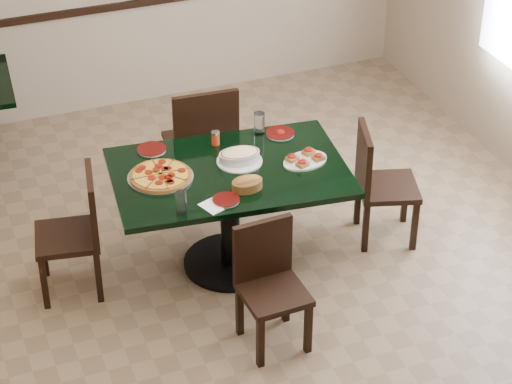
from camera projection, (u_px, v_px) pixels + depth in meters
name	position (u px, v px, depth m)	size (l,w,h in m)	color
floor	(235.00, 288.00, 6.54)	(5.50, 5.50, 0.00)	#7B6347
room_shell	(282.00, 3.00, 7.55)	(5.50, 5.50, 5.50)	silver
main_table	(230.00, 194.00, 6.45)	(1.58, 1.11, 0.75)	black
chair_far	(203.00, 141.00, 7.04)	(0.49, 0.49, 0.99)	black
chair_near	(269.00, 279.00, 5.92)	(0.39, 0.39, 0.80)	black
chair_right	(377.00, 179.00, 6.77)	(0.50, 0.50, 0.85)	black
chair_left	(78.00, 227.00, 6.30)	(0.46, 0.46, 0.86)	black
pepperoni_pizza	(160.00, 176.00, 6.26)	(0.42, 0.42, 0.04)	silver
lasagna_casserole	(239.00, 156.00, 6.40)	(0.30, 0.30, 0.09)	silver
bread_basket	(247.00, 183.00, 6.14)	(0.21, 0.15, 0.09)	brown
bruschetta_platter	(305.00, 159.00, 6.42)	(0.35, 0.28, 0.05)	silver
side_plate_near	(226.00, 200.00, 6.05)	(0.17, 0.17, 0.02)	silver
side_plate_far_r	(280.00, 133.00, 6.72)	(0.19, 0.19, 0.03)	silver
side_plate_far_l	(152.00, 149.00, 6.55)	(0.19, 0.19, 0.02)	silver
napkin_setting	(215.00, 205.00, 6.01)	(0.19, 0.19, 0.01)	white
water_glass_a	(259.00, 123.00, 6.69)	(0.07, 0.07, 0.16)	silver
water_glass_b	(181.00, 203.00, 5.91)	(0.07, 0.07, 0.14)	silver
pepper_shaker	(215.00, 138.00, 6.59)	(0.06, 0.06, 0.10)	red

